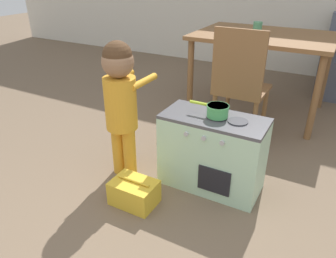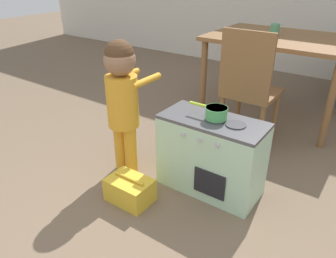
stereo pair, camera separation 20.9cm
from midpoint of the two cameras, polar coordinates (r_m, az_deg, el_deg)
play_kitchen at (r=2.08m, az=4.86°, el=-4.17°), size 0.64×0.32×0.50m
toy_pot at (r=1.94m, az=5.53°, el=3.25°), size 0.25×0.13×0.07m
child_figure at (r=2.09m, az=-11.16°, el=5.94°), size 0.23×0.37×0.92m
toy_basket at (r=2.04m, az=-8.90°, el=-10.95°), size 0.27×0.19×0.17m
dining_table at (r=3.18m, az=14.47°, el=14.16°), size 1.22×0.89×0.75m
dining_chair_near at (r=2.53m, az=10.13°, el=7.47°), size 0.38×0.38×0.93m
cup_on_table at (r=3.17m, az=13.43°, el=16.78°), size 0.08×0.08×0.10m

